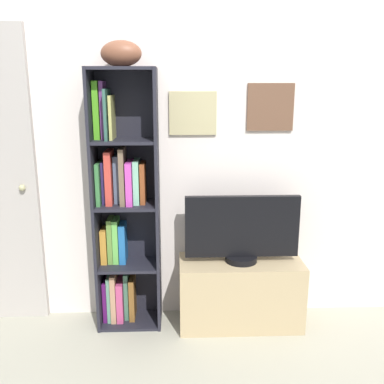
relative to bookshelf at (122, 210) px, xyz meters
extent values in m
cube|color=silver|center=(0.62, 0.14, 0.35)|extent=(4.80, 0.06, 2.37)
cube|color=tan|center=(0.49, 0.10, 0.64)|extent=(0.32, 0.02, 0.29)
cube|color=slate|center=(0.49, 0.09, 0.64)|extent=(0.27, 0.01, 0.24)
cube|color=brown|center=(1.01, 0.10, 0.68)|extent=(0.32, 0.02, 0.32)
cube|color=#989FAB|center=(1.01, 0.09, 0.68)|extent=(0.27, 0.01, 0.27)
cube|color=black|center=(-0.17, -0.03, 0.05)|extent=(0.02, 0.28, 1.77)
cube|color=black|center=(0.25, -0.03, 0.05)|extent=(0.02, 0.28, 1.77)
cube|color=black|center=(0.04, 0.10, 0.05)|extent=(0.44, 0.01, 1.77)
cube|color=black|center=(0.04, -0.03, -0.82)|extent=(0.40, 0.27, 0.02)
cube|color=black|center=(0.04, -0.03, -0.39)|extent=(0.40, 0.27, 0.02)
cube|color=black|center=(0.04, -0.03, 0.04)|extent=(0.40, 0.27, 0.02)
cube|color=black|center=(0.04, -0.03, 0.48)|extent=(0.40, 0.27, 0.02)
cube|color=black|center=(0.04, -0.03, 0.93)|extent=(0.40, 0.27, 0.02)
cube|color=#511459|center=(-0.14, 0.01, -0.66)|extent=(0.03, 0.18, 0.30)
cube|color=slate|center=(-0.11, 0.00, -0.64)|extent=(0.02, 0.19, 0.34)
cube|color=tan|center=(-0.08, 0.00, -0.64)|extent=(0.04, 0.20, 0.36)
cube|color=#B94174|center=(-0.03, 0.00, -0.67)|extent=(0.04, 0.20, 0.29)
cube|color=#406F56|center=(0.01, 0.02, -0.64)|extent=(0.03, 0.16, 0.35)
cube|color=brown|center=(0.05, 0.01, -0.66)|extent=(0.04, 0.18, 0.31)
cube|color=gold|center=(-0.13, 0.02, -0.26)|extent=(0.04, 0.16, 0.24)
cube|color=olive|center=(-0.09, 0.02, -0.22)|extent=(0.03, 0.15, 0.32)
cube|color=#67C050|center=(-0.05, 0.02, -0.23)|extent=(0.04, 0.16, 0.31)
cube|color=#2162A8|center=(0.00, 0.02, -0.24)|extent=(0.04, 0.16, 0.27)
cube|color=#3C7D42|center=(-0.14, -0.01, 0.19)|extent=(0.03, 0.21, 0.28)
cube|color=#2E2154|center=(-0.11, 0.02, 0.19)|extent=(0.02, 0.16, 0.28)
cube|color=#C53D33|center=(-0.07, 0.00, 0.23)|extent=(0.04, 0.20, 0.36)
cube|color=slate|center=(-0.02, 0.02, 0.21)|extent=(0.04, 0.15, 0.32)
cube|color=brown|center=(0.02, -0.01, 0.24)|extent=(0.03, 0.21, 0.38)
cube|color=#C33FAC|center=(0.06, -0.01, 0.20)|extent=(0.04, 0.22, 0.29)
cube|color=#82CBA4|center=(0.11, 0.00, 0.20)|extent=(0.04, 0.19, 0.29)
cube|color=brown|center=(0.15, 0.01, 0.19)|extent=(0.03, 0.18, 0.27)
cube|color=#56B524|center=(-0.13, 0.02, 0.67)|extent=(0.04, 0.16, 0.37)
cube|color=#723981|center=(-0.10, 0.02, 0.67)|extent=(0.03, 0.15, 0.37)
cube|color=#2F594C|center=(-0.07, -0.02, 0.65)|extent=(0.02, 0.23, 0.32)
cube|color=tan|center=(-0.04, 0.00, 0.63)|extent=(0.02, 0.20, 0.28)
ellipsoid|color=brown|center=(0.04, -0.03, 1.02)|extent=(0.27, 0.18, 0.16)
cube|color=tan|center=(0.82, -0.08, -0.60)|extent=(0.85, 0.37, 0.48)
cube|color=#806E50|center=(0.82, -0.25, -0.60)|extent=(0.77, 0.01, 0.30)
cylinder|color=black|center=(0.82, -0.08, -0.34)|extent=(0.22, 0.22, 0.04)
cube|color=black|center=(0.82, -0.08, -0.10)|extent=(0.78, 0.04, 0.43)
cube|color=silver|center=(0.82, -0.09, -0.10)|extent=(0.74, 0.01, 0.39)
sphere|color=tan|center=(-0.67, 0.04, 0.15)|extent=(0.04, 0.04, 0.04)
camera|label=1|loc=(0.37, -2.84, 0.84)|focal=40.23mm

